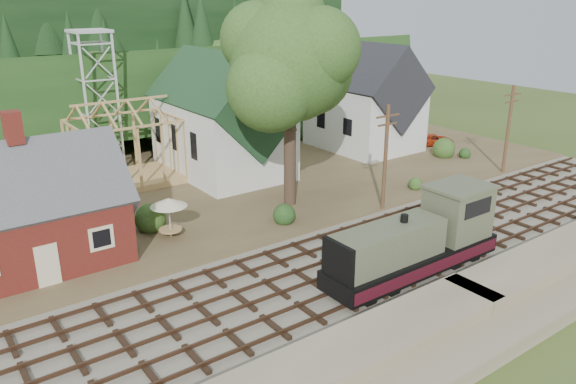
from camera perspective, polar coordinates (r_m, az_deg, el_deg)
ground at (r=34.36m, az=7.45°, el=-7.07°), size 140.00×140.00×0.00m
embankment at (r=29.65m, az=19.04°, el=-12.69°), size 64.00×5.00×1.60m
railroad_bed at (r=34.33m, az=7.46°, el=-6.95°), size 64.00×11.00×0.16m
village_flat at (r=47.88m, az=-7.44°, el=0.90°), size 64.00×26.00×0.30m
hillside at (r=69.23m, az=-17.20°, el=5.86°), size 70.00×28.96×12.74m
ridge at (r=84.24m, az=-20.92°, el=7.76°), size 80.00×20.00×12.00m
depot at (r=35.56m, az=-24.95°, el=-2.23°), size 10.80×7.41×9.00m
church at (r=48.92m, az=-6.60°, el=7.45°), size 8.40×15.17×13.00m
farmhouse at (r=57.90m, az=7.78°, el=8.95°), size 8.40×10.80×10.60m
timber_frame at (r=48.18m, az=-16.20°, el=4.27°), size 8.20×6.20×6.99m
lattice_tower at (r=52.62m, az=-19.28°, el=12.72°), size 3.20×3.20×12.12m
big_tree at (r=40.21m, az=0.32°, el=12.27°), size 10.90×8.40×14.70m
telegraph_pole_near at (r=40.94m, az=9.87°, el=3.57°), size 2.20×0.28×8.00m
telegraph_pole_far at (r=52.51m, az=21.47°, el=6.01°), size 2.20×0.28×8.00m
locomotive at (r=32.69m, az=13.21°, el=-4.90°), size 11.51×2.88×4.62m
car_blue at (r=36.31m, az=-17.57°, el=-4.84°), size 3.04×3.51×1.14m
car_red at (r=60.91m, az=14.66°, el=5.15°), size 4.43×3.56×1.12m
patio_set at (r=36.76m, az=-12.05°, el=-1.20°), size 2.37×2.37×2.64m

